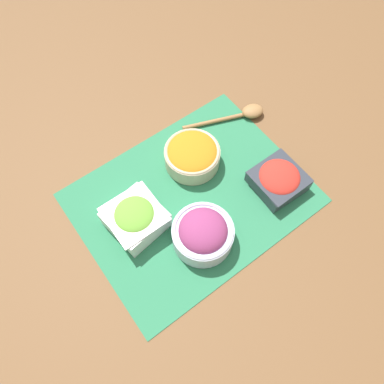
{
  "coord_description": "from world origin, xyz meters",
  "views": [
    {
      "loc": [
        0.27,
        0.36,
        0.91
      ],
      "look_at": [
        0.0,
        0.0,
        0.03
      ],
      "focal_mm": 35.0,
      "sensor_mm": 36.0,
      "label": 1
    }
  ],
  "objects_px": {
    "lettuce_bowl": "(135,218)",
    "onion_bowl": "(203,233)",
    "carrot_bowl": "(192,155)",
    "wooden_spoon": "(243,114)",
    "tomato_bowl": "(279,179)"
  },
  "relations": [
    {
      "from": "tomato_bowl",
      "to": "carrot_bowl",
      "type": "distance_m",
      "value": 0.24
    },
    {
      "from": "carrot_bowl",
      "to": "tomato_bowl",
      "type": "bearing_deg",
      "value": 125.9
    },
    {
      "from": "tomato_bowl",
      "to": "lettuce_bowl",
      "type": "height_order",
      "value": "lettuce_bowl"
    },
    {
      "from": "lettuce_bowl",
      "to": "onion_bowl",
      "type": "distance_m",
      "value": 0.17
    },
    {
      "from": "carrot_bowl",
      "to": "wooden_spoon",
      "type": "relative_size",
      "value": 0.63
    },
    {
      "from": "carrot_bowl",
      "to": "wooden_spoon",
      "type": "xyz_separation_m",
      "value": [
        -0.22,
        -0.04,
        -0.03
      ]
    },
    {
      "from": "tomato_bowl",
      "to": "onion_bowl",
      "type": "distance_m",
      "value": 0.26
    },
    {
      "from": "lettuce_bowl",
      "to": "wooden_spoon",
      "type": "xyz_separation_m",
      "value": [
        -0.45,
        -0.11,
        -0.03
      ]
    },
    {
      "from": "tomato_bowl",
      "to": "wooden_spoon",
      "type": "xyz_separation_m",
      "value": [
        -0.08,
        -0.23,
        -0.02
      ]
    },
    {
      "from": "wooden_spoon",
      "to": "lettuce_bowl",
      "type": "bearing_deg",
      "value": 13.23
    },
    {
      "from": "onion_bowl",
      "to": "wooden_spoon",
      "type": "xyz_separation_m",
      "value": [
        -0.34,
        -0.24,
        -0.03
      ]
    },
    {
      "from": "onion_bowl",
      "to": "wooden_spoon",
      "type": "distance_m",
      "value": 0.42
    },
    {
      "from": "tomato_bowl",
      "to": "onion_bowl",
      "type": "relative_size",
      "value": 0.85
    },
    {
      "from": "tomato_bowl",
      "to": "lettuce_bowl",
      "type": "distance_m",
      "value": 0.39
    },
    {
      "from": "lettuce_bowl",
      "to": "onion_bowl",
      "type": "xyz_separation_m",
      "value": [
        -0.11,
        0.13,
        0.01
      ]
    }
  ]
}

